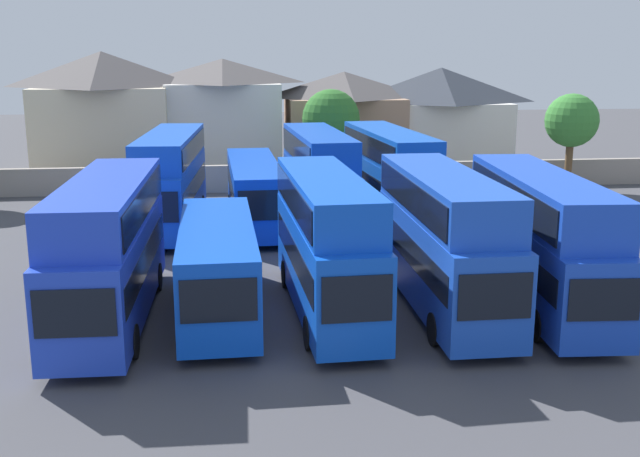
{
  "coord_description": "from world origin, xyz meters",
  "views": [
    {
      "loc": [
        -3.4,
        -26.71,
        9.5
      ],
      "look_at": [
        0.0,
        3.0,
        2.42
      ],
      "focal_mm": 43.34,
      "sensor_mm": 36.0,
      "label": 1
    }
  ],
  "objects_px": {
    "house_terrace_right": "(344,119)",
    "house_terrace_centre": "(224,114)",
    "bus_1": "(109,243)",
    "house_terrace_left": "(104,112)",
    "bus_3": "(326,237)",
    "house_terrace_far_right": "(440,116)",
    "bus_8": "(319,173)",
    "tree_right_of_lot": "(331,119)",
    "bus_2": "(218,263)",
    "bus_4": "(444,234)",
    "bus_9": "(390,171)",
    "bus_7": "(254,190)",
    "bus_6": "(171,176)",
    "bus_5": "(540,233)",
    "tree_left_of_lot": "(572,121)"
  },
  "relations": [
    {
      "from": "bus_1",
      "to": "house_terrace_centre",
      "type": "xyz_separation_m",
      "value": [
        3.79,
        33.88,
        1.53
      ]
    },
    {
      "from": "bus_1",
      "to": "bus_2",
      "type": "distance_m",
      "value": 3.85
    },
    {
      "from": "tree_left_of_lot",
      "to": "house_terrace_centre",
      "type": "bearing_deg",
      "value": 153.63
    },
    {
      "from": "bus_5",
      "to": "tree_left_of_lot",
      "type": "height_order",
      "value": "tree_left_of_lot"
    },
    {
      "from": "bus_1",
      "to": "tree_left_of_lot",
      "type": "bearing_deg",
      "value": 131.11
    },
    {
      "from": "bus_8",
      "to": "bus_3",
      "type": "bearing_deg",
      "value": -8.98
    },
    {
      "from": "bus_3",
      "to": "house_terrace_centre",
      "type": "distance_m",
      "value": 34.16
    },
    {
      "from": "bus_1",
      "to": "house_terrace_right",
      "type": "relative_size",
      "value": 1.2
    },
    {
      "from": "house_terrace_left",
      "to": "house_terrace_centre",
      "type": "relative_size",
      "value": 1.13
    },
    {
      "from": "bus_4",
      "to": "bus_8",
      "type": "height_order",
      "value": "bus_4"
    },
    {
      "from": "bus_1",
      "to": "house_terrace_left",
      "type": "relative_size",
      "value": 1.12
    },
    {
      "from": "bus_1",
      "to": "bus_8",
      "type": "xyz_separation_m",
      "value": [
        8.98,
        14.2,
        0.01
      ]
    },
    {
      "from": "house_terrace_centre",
      "to": "tree_right_of_lot",
      "type": "distance_m",
      "value": 10.17
    },
    {
      "from": "bus_4",
      "to": "bus_9",
      "type": "bearing_deg",
      "value": 175.69
    },
    {
      "from": "bus_6",
      "to": "house_terrace_centre",
      "type": "xyz_separation_m",
      "value": [
        2.69,
        19.63,
        1.51
      ]
    },
    {
      "from": "bus_4",
      "to": "bus_5",
      "type": "xyz_separation_m",
      "value": [
        3.7,
        0.08,
        -0.08
      ]
    },
    {
      "from": "bus_5",
      "to": "house_terrace_centre",
      "type": "distance_m",
      "value": 35.94
    },
    {
      "from": "house_terrace_far_right",
      "to": "tree_left_of_lot",
      "type": "relative_size",
      "value": 1.71
    },
    {
      "from": "house_terrace_right",
      "to": "house_terrace_centre",
      "type": "bearing_deg",
      "value": -178.29
    },
    {
      "from": "bus_1",
      "to": "house_terrace_far_right",
      "type": "relative_size",
      "value": 1.02
    },
    {
      "from": "bus_3",
      "to": "bus_5",
      "type": "height_order",
      "value": "bus_3"
    },
    {
      "from": "bus_2",
      "to": "bus_9",
      "type": "xyz_separation_m",
      "value": [
        9.21,
        14.39,
        0.93
      ]
    },
    {
      "from": "bus_4",
      "to": "bus_3",
      "type": "bearing_deg",
      "value": -91.19
    },
    {
      "from": "house_terrace_right",
      "to": "bus_8",
      "type": "bearing_deg",
      "value": -102.0
    },
    {
      "from": "bus_2",
      "to": "house_terrace_right",
      "type": "xyz_separation_m",
      "value": [
        9.49,
        33.9,
        1.95
      ]
    },
    {
      "from": "bus_7",
      "to": "house_terrace_far_right",
      "type": "xyz_separation_m",
      "value": [
        15.51,
        19.9,
        2.01
      ]
    },
    {
      "from": "bus_7",
      "to": "bus_8",
      "type": "distance_m",
      "value": 3.6
    },
    {
      "from": "bus_2",
      "to": "tree_left_of_lot",
      "type": "distance_m",
      "value": 32.14
    },
    {
      "from": "bus_4",
      "to": "tree_right_of_lot",
      "type": "height_order",
      "value": "tree_right_of_lot"
    },
    {
      "from": "house_terrace_far_right",
      "to": "tree_right_of_lot",
      "type": "relative_size",
      "value": 1.68
    },
    {
      "from": "bus_2",
      "to": "house_terrace_centre",
      "type": "distance_m",
      "value": 33.71
    },
    {
      "from": "bus_3",
      "to": "tree_right_of_lot",
      "type": "height_order",
      "value": "tree_right_of_lot"
    },
    {
      "from": "bus_2",
      "to": "house_terrace_far_right",
      "type": "relative_size",
      "value": 0.92
    },
    {
      "from": "bus_9",
      "to": "tree_right_of_lot",
      "type": "relative_size",
      "value": 1.8
    },
    {
      "from": "bus_5",
      "to": "tree_left_of_lot",
      "type": "bearing_deg",
      "value": 157.31
    },
    {
      "from": "tree_right_of_lot",
      "to": "bus_1",
      "type": "bearing_deg",
      "value": -112.65
    },
    {
      "from": "house_terrace_far_right",
      "to": "tree_left_of_lot",
      "type": "bearing_deg",
      "value": -63.43
    },
    {
      "from": "bus_8",
      "to": "bus_1",
      "type": "bearing_deg",
      "value": -35.86
    },
    {
      "from": "bus_3",
      "to": "house_terrace_far_right",
      "type": "height_order",
      "value": "house_terrace_far_right"
    },
    {
      "from": "bus_1",
      "to": "bus_7",
      "type": "height_order",
      "value": "bus_1"
    },
    {
      "from": "bus_1",
      "to": "house_terrace_far_right",
      "type": "distance_m",
      "value": 40.03
    },
    {
      "from": "bus_4",
      "to": "bus_6",
      "type": "xyz_separation_m",
      "value": [
        -10.81,
        14.35,
        -0.01
      ]
    },
    {
      "from": "bus_7",
      "to": "house_terrace_right",
      "type": "height_order",
      "value": "house_terrace_right"
    },
    {
      "from": "bus_9",
      "to": "house_terrace_left",
      "type": "distance_m",
      "value": 25.76
    },
    {
      "from": "bus_8",
      "to": "tree_right_of_lot",
      "type": "distance_m",
      "value": 13.1
    },
    {
      "from": "bus_4",
      "to": "bus_7",
      "type": "xyz_separation_m",
      "value": [
        -6.44,
        14.26,
        -0.84
      ]
    },
    {
      "from": "bus_5",
      "to": "house_terrace_right",
      "type": "bearing_deg",
      "value": -172.3
    },
    {
      "from": "house_terrace_centre",
      "to": "bus_8",
      "type": "bearing_deg",
      "value": -75.23
    },
    {
      "from": "bus_8",
      "to": "house_terrace_right",
      "type": "xyz_separation_m",
      "value": [
        4.24,
        19.96,
        1.02
      ]
    },
    {
      "from": "house_terrace_left",
      "to": "house_terrace_centre",
      "type": "xyz_separation_m",
      "value": [
        8.86,
        0.9,
        -0.3
      ]
    }
  ]
}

